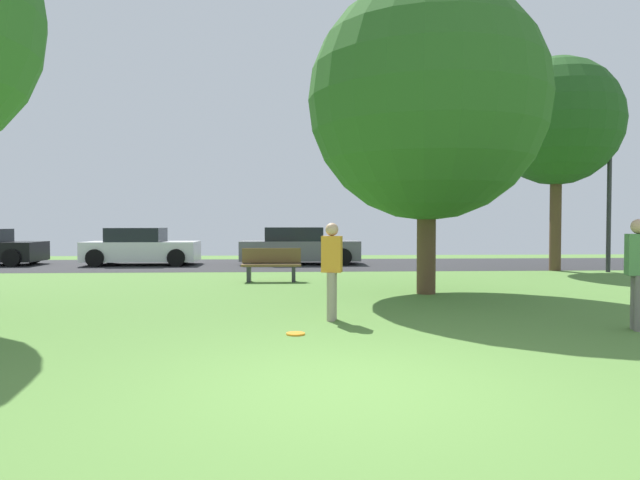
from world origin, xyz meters
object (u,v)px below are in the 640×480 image
object	(u,v)px
parked_car_white	(141,248)
street_lamp_post	(609,202)
frisbee_disc	(296,334)
park_bench	(271,264)
oak_tree_right	(427,102)
person_catcher	(332,267)
person_thrower	(638,269)
parked_car_grey	(299,247)
maple_tree_near	(557,122)

from	to	relation	value
parked_car_white	street_lamp_post	size ratio (longest dim) A/B	0.92
frisbee_disc	park_bench	size ratio (longest dim) A/B	0.17
park_bench	frisbee_disc	bearing A→B (deg)	94.47
oak_tree_right	street_lamp_post	world-z (taller)	oak_tree_right
oak_tree_right	frisbee_disc	world-z (taller)	oak_tree_right
person_catcher	person_thrower	bearing A→B (deg)	0.00
parked_car_grey	frisbee_disc	bearing A→B (deg)	-91.15
frisbee_disc	street_lamp_post	xyz separation A→B (m)	(10.18, 9.61, 2.24)
frisbee_disc	parked_car_grey	distance (m)	13.72
maple_tree_near	parked_car_grey	xyz separation A→B (m)	(-8.47, 3.42, -4.26)
person_thrower	street_lamp_post	world-z (taller)	street_lamp_post
park_bench	street_lamp_post	distance (m)	11.14
oak_tree_right	frisbee_disc	size ratio (longest dim) A/B	25.73
person_catcher	park_bench	distance (m)	6.25
person_thrower	parked_car_grey	bearing A→B (deg)	-56.74
park_bench	person_catcher	bearing A→B (deg)	100.88
maple_tree_near	park_bench	world-z (taller)	maple_tree_near
person_thrower	parked_car_white	size ratio (longest dim) A/B	0.40
parked_car_white	park_bench	bearing A→B (deg)	-50.93
parked_car_grey	park_bench	world-z (taller)	parked_car_grey
maple_tree_near	person_catcher	size ratio (longest dim) A/B	4.41
oak_tree_right	park_bench	xyz separation A→B (m)	(-3.56, 2.79, -3.82)
oak_tree_right	person_thrower	distance (m)	5.96
oak_tree_right	frisbee_disc	distance (m)	6.89
parked_car_grey	oak_tree_right	bearing A→B (deg)	-73.57
street_lamp_post	frisbee_disc	bearing A→B (deg)	-136.64
oak_tree_right	parked_car_white	size ratio (longest dim) A/B	1.68
person_catcher	park_bench	bearing A→B (deg)	114.76
oak_tree_right	person_catcher	distance (m)	5.34
oak_tree_right	park_bench	distance (m)	5.92
frisbee_disc	parked_car_grey	xyz separation A→B (m)	(0.27, 13.70, 0.64)
frisbee_disc	person_catcher	bearing A→B (deg)	62.30
oak_tree_right	person_catcher	xyz separation A→B (m)	(-2.38, -3.34, -3.41)
oak_tree_right	parked_car_white	xyz separation A→B (m)	(-8.65, 9.06, -3.64)
maple_tree_near	frisbee_disc	bearing A→B (deg)	-130.38
frisbee_disc	person_thrower	bearing A→B (deg)	0.60
parked_car_grey	person_catcher	bearing A→B (deg)	-88.48
maple_tree_near	parked_car_white	distance (m)	15.37
street_lamp_post	parked_car_white	bearing A→B (deg)	166.02
oak_tree_right	person_catcher	size ratio (longest dim) A/B	4.36
maple_tree_near	street_lamp_post	world-z (taller)	maple_tree_near
person_catcher	parked_car_grey	world-z (taller)	person_catcher
park_bench	parked_car_grey	bearing A→B (deg)	-97.50
parked_car_white	park_bench	xyz separation A→B (m)	(5.09, -6.27, -0.18)
parked_car_white	maple_tree_near	bearing A→B (deg)	-12.82
oak_tree_right	park_bench	size ratio (longest dim) A/B	4.34
oak_tree_right	park_bench	world-z (taller)	oak_tree_right
oak_tree_right	parked_car_grey	size ratio (longest dim) A/B	1.53
person_thrower	street_lamp_post	bearing A→B (deg)	-104.23
person_catcher	parked_car_white	distance (m)	13.89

